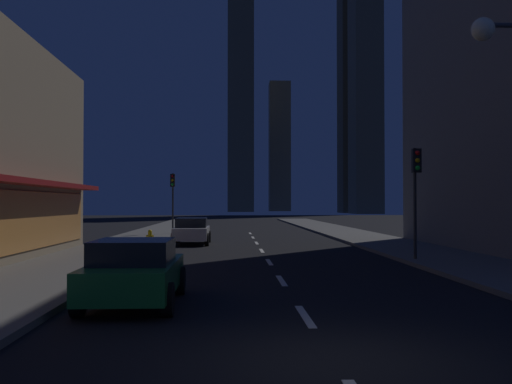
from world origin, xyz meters
TOP-DOWN VIEW (x-y plane):
  - ground_plane at (0.00, 32.00)m, footprint 78.00×136.00m
  - sidewalk_right at (7.00, 32.00)m, footprint 4.00×76.00m
  - sidewalk_left at (-7.00, 32.00)m, footprint 4.00×76.00m
  - lane_marking_center at (0.00, 16.20)m, footprint 0.16×38.60m
  - skyscraper_distant_tall at (1.28, 145.62)m, footprint 6.97×7.75m
  - skyscraper_distant_mid at (12.89, 157.29)m, footprint 6.09×5.83m
  - skyscraper_distant_short at (28.55, 126.71)m, footprint 7.63×7.50m
  - skyscraper_distant_slender at (28.03, 114.62)m, footprint 6.06×8.44m
  - car_parked_near at (-3.60, 4.64)m, footprint 1.98×4.24m
  - car_parked_far at (-3.60, 23.34)m, footprint 1.98×4.24m
  - fire_hydrant_far_left at (-5.90, 23.46)m, footprint 0.42×0.30m
  - traffic_light_near_right at (5.50, 13.01)m, footprint 0.32×0.48m
  - traffic_light_far_left at (-5.50, 31.76)m, footprint 0.32×0.48m

SIDE VIEW (x-z plane):
  - ground_plane at x=0.00m, z-range -0.10..0.00m
  - lane_marking_center at x=0.00m, z-range 0.00..0.01m
  - sidewalk_right at x=7.00m, z-range 0.00..0.15m
  - sidewalk_left at x=-7.00m, z-range 0.00..0.15m
  - fire_hydrant_far_left at x=-5.90m, z-range 0.13..0.78m
  - car_parked_near at x=-3.60m, z-range 0.02..1.47m
  - car_parked_far at x=-3.60m, z-range 0.02..1.47m
  - traffic_light_near_right at x=5.50m, z-range 1.09..5.29m
  - traffic_light_far_left at x=-5.50m, z-range 1.09..5.29m
  - skyscraper_distant_mid at x=12.89m, z-range 0.00..37.61m
  - skyscraper_distant_slender at x=28.03m, z-range 0.00..70.98m
  - skyscraper_distant_short at x=28.55m, z-range 0.00..77.69m
  - skyscraper_distant_tall at x=1.28m, z-range 0.00..77.78m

